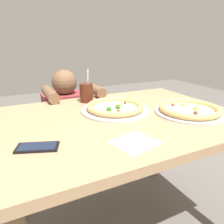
{
  "coord_description": "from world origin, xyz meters",
  "views": [
    {
      "loc": [
        -0.5,
        -0.92,
        1.13
      ],
      "look_at": [
        -0.05,
        -0.0,
        0.78
      ],
      "focal_mm": 34.43,
      "sensor_mm": 36.0,
      "label": 1
    }
  ],
  "objects_px": {
    "drink_cup_colored": "(86,93)",
    "diner_seated": "(68,128)",
    "pizza_far": "(115,108)",
    "pizza_near": "(189,110)",
    "cell_phone": "(38,147)"
  },
  "relations": [
    {
      "from": "pizza_near",
      "to": "diner_seated",
      "type": "xyz_separation_m",
      "value": [
        -0.45,
        0.85,
        -0.34
      ]
    },
    {
      "from": "pizza_far",
      "to": "pizza_near",
      "type": "bearing_deg",
      "value": -31.85
    },
    {
      "from": "cell_phone",
      "to": "pizza_near",
      "type": "bearing_deg",
      "value": 3.24
    },
    {
      "from": "diner_seated",
      "to": "pizza_far",
      "type": "bearing_deg",
      "value": -79.97
    },
    {
      "from": "pizza_far",
      "to": "drink_cup_colored",
      "type": "height_order",
      "value": "drink_cup_colored"
    },
    {
      "from": "pizza_far",
      "to": "drink_cup_colored",
      "type": "relative_size",
      "value": 1.81
    },
    {
      "from": "drink_cup_colored",
      "to": "cell_phone",
      "type": "relative_size",
      "value": 1.24
    },
    {
      "from": "drink_cup_colored",
      "to": "diner_seated",
      "type": "distance_m",
      "value": 0.54
    },
    {
      "from": "pizza_near",
      "to": "pizza_far",
      "type": "bearing_deg",
      "value": 148.15
    },
    {
      "from": "drink_cup_colored",
      "to": "diner_seated",
      "type": "xyz_separation_m",
      "value": [
        -0.04,
        0.38,
        -0.38
      ]
    },
    {
      "from": "pizza_far",
      "to": "cell_phone",
      "type": "bearing_deg",
      "value": -150.46
    },
    {
      "from": "pizza_far",
      "to": "drink_cup_colored",
      "type": "bearing_deg",
      "value": 106.52
    },
    {
      "from": "pizza_near",
      "to": "pizza_far",
      "type": "relative_size",
      "value": 0.96
    },
    {
      "from": "pizza_near",
      "to": "drink_cup_colored",
      "type": "height_order",
      "value": "drink_cup_colored"
    },
    {
      "from": "cell_phone",
      "to": "diner_seated",
      "type": "bearing_deg",
      "value": 69.34
    }
  ]
}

